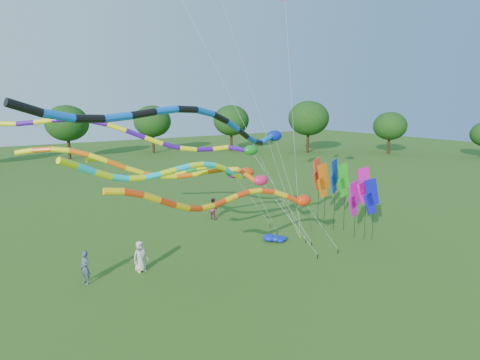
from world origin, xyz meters
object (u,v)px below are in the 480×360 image
blue_nylon_heap (276,238)px  person_a (140,256)px  tube_kite_red (246,199)px  person_b (85,267)px  person_c (213,208)px  tube_kite_orange (177,170)px

blue_nylon_heap → person_a: bearing=178.4°
tube_kite_red → person_b: tube_kite_red is taller
person_a → person_c: person_a is taller
tube_kite_red → person_b: 9.02m
blue_nylon_heap → person_c: 6.96m
tube_kite_orange → person_a: tube_kite_orange is taller
tube_kite_red → person_b: (-6.88, 4.56, -3.63)m
tube_kite_orange → tube_kite_red: bearing=-36.9°
person_c → person_a: bearing=109.4°
person_a → person_b: size_ratio=0.99×
person_a → person_b: bearing=167.7°
tube_kite_red → person_b: size_ratio=7.87×
tube_kite_orange → blue_nylon_heap: tube_kite_orange is taller
tube_kite_red → person_a: size_ratio=7.98×
tube_kite_red → person_c: 12.47m
tube_kite_red → tube_kite_orange: size_ratio=0.96×
tube_kite_orange → person_a: (-1.91, 1.01, -4.80)m
blue_nylon_heap → tube_kite_orange: bearing=-174.2°
person_a → person_b: 2.91m
tube_kite_red → tube_kite_orange: bearing=117.5°
blue_nylon_heap → person_c: person_c is taller
person_a → person_b: (-2.91, 0.06, 0.01)m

